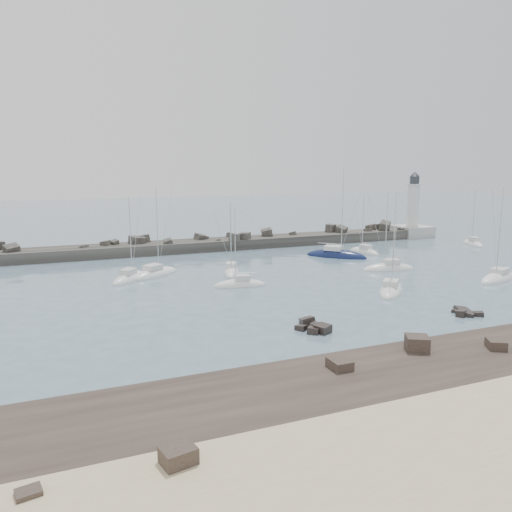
{
  "coord_description": "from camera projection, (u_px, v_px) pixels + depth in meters",
  "views": [
    {
      "loc": [
        -25.24,
        -48.74,
        14.99
      ],
      "look_at": [
        -0.32,
        12.0,
        3.2
      ],
      "focal_mm": 35.0,
      "sensor_mm": 36.0,
      "label": 1
    }
  ],
  "objects": [
    {
      "name": "breakwater",
      "position": [
        163.0,
        251.0,
        88.25
      ],
      "size": [
        115.0,
        7.28,
        5.42
      ],
      "color": "#312F2B",
      "rests_on": "ground"
    },
    {
      "name": "sailboat_5",
      "position": [
        231.0,
        272.0,
        70.94
      ],
      "size": [
        4.54,
        7.15,
        11.02
      ],
      "color": "white",
      "rests_on": "ground"
    },
    {
      "name": "sailboat_10",
      "position": [
        498.0,
        279.0,
        66.98
      ],
      "size": [
        8.92,
        5.33,
        13.42
      ],
      "color": "white",
      "rests_on": "ground"
    },
    {
      "name": "sailboat_11",
      "position": [
        473.0,
        244.0,
        96.66
      ],
      "size": [
        4.64,
        7.45,
        11.51
      ],
      "color": "white",
      "rests_on": "ground"
    },
    {
      "name": "sailboat_8",
      "position": [
        389.0,
        269.0,
        73.29
      ],
      "size": [
        8.21,
        4.0,
        12.54
      ],
      "color": "white",
      "rests_on": "ground"
    },
    {
      "name": "sailboat_7",
      "position": [
        336.0,
        256.0,
        83.93
      ],
      "size": [
        9.42,
        9.6,
        16.16
      ],
      "color": "#0F1A42",
      "rests_on": "ground"
    },
    {
      "name": "rock_cluster_near",
      "position": [
        314.0,
        328.0,
        46.6
      ],
      "size": [
        3.07,
        4.49,
        1.44
      ],
      "color": "black",
      "rests_on": "ground"
    },
    {
      "name": "lighthouse",
      "position": [
        412.0,
        222.0,
        108.08
      ],
      "size": [
        7.0,
        7.0,
        14.6
      ],
      "color": "#ABAAA5",
      "rests_on": "ground"
    },
    {
      "name": "sailboat_3",
      "position": [
        155.0,
        274.0,
        69.63
      ],
      "size": [
        8.27,
        6.86,
        13.11
      ],
      "color": "white",
      "rests_on": "ground"
    },
    {
      "name": "sailboat_6",
      "position": [
        391.0,
        291.0,
        60.48
      ],
      "size": [
        7.56,
        7.75,
        13.05
      ],
      "color": "white",
      "rests_on": "ground"
    },
    {
      "name": "rock_shelf",
      "position": [
        436.0,
        374.0,
        36.42
      ],
      "size": [
        140.0,
        12.0,
        1.95
      ],
      "color": "#2D241F",
      "rests_on": "ground"
    },
    {
      "name": "rock_cluster_far",
      "position": [
        465.0,
        314.0,
        51.39
      ],
      "size": [
        3.18,
        3.53,
        1.26
      ],
      "color": "black",
      "rests_on": "ground"
    },
    {
      "name": "sailboat_9",
      "position": [
        364.0,
        252.0,
        87.64
      ],
      "size": [
        3.18,
        7.13,
        11.08
      ],
      "color": "white",
      "rests_on": "ground"
    },
    {
      "name": "sailboat_2",
      "position": [
        130.0,
        279.0,
        66.92
      ],
      "size": [
        6.61,
        7.28,
        12.02
      ],
      "color": "white",
      "rests_on": "ground"
    },
    {
      "name": "sailboat_4",
      "position": [
        240.0,
        285.0,
        63.31
      ],
      "size": [
        6.96,
        3.27,
        10.72
      ],
      "color": "white",
      "rests_on": "ground"
    },
    {
      "name": "ground",
      "position": [
        299.0,
        301.0,
        56.46
      ],
      "size": [
        400.0,
        400.0,
        0.0
      ],
      "primitive_type": "plane",
      "color": "slate",
      "rests_on": "ground"
    }
  ]
}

